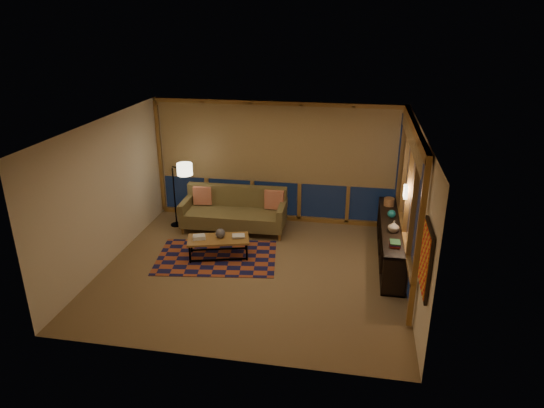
% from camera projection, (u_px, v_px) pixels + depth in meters
% --- Properties ---
extents(floor, '(5.50, 5.00, 0.01)m').
position_uv_depth(floor, '(253.00, 270.00, 8.96)').
color(floor, '#996E45').
rests_on(floor, ground).
extents(ceiling, '(5.50, 5.00, 0.01)m').
position_uv_depth(ceiling, '(251.00, 126.00, 7.97)').
color(ceiling, beige).
rests_on(ceiling, walls).
extents(walls, '(5.51, 5.01, 2.70)m').
position_uv_depth(walls, '(252.00, 202.00, 8.47)').
color(walls, beige).
rests_on(walls, floor).
extents(window_wall_back, '(5.30, 0.16, 2.60)m').
position_uv_depth(window_wall_back, '(276.00, 163.00, 10.69)').
color(window_wall_back, '#9E6C39').
rests_on(window_wall_back, walls).
extents(window_wall_right, '(0.16, 3.70, 2.60)m').
position_uv_depth(window_wall_right, '(407.00, 200.00, 8.58)').
color(window_wall_right, '#9E6C39').
rests_on(window_wall_right, walls).
extents(wall_art, '(0.06, 0.74, 0.94)m').
position_uv_depth(wall_art, '(425.00, 259.00, 6.29)').
color(wall_art, red).
rests_on(wall_art, walls).
extents(wall_sconce, '(0.12, 0.18, 0.22)m').
position_uv_depth(wall_sconce, '(406.00, 192.00, 8.38)').
color(wall_sconce, '#F4E8BC').
rests_on(wall_sconce, walls).
extents(sofa, '(2.23, 0.94, 0.90)m').
position_uv_depth(sofa, '(234.00, 211.00, 10.44)').
color(sofa, brown).
rests_on(sofa, floor).
extents(pillow_left, '(0.42, 0.19, 0.40)m').
position_uv_depth(pillow_left, '(203.00, 197.00, 10.69)').
color(pillow_left, red).
rests_on(pillow_left, sofa).
extents(pillow_right, '(0.42, 0.16, 0.41)m').
position_uv_depth(pillow_right, '(274.00, 201.00, 10.45)').
color(pillow_right, red).
rests_on(pillow_right, sofa).
extents(area_rug, '(2.47, 1.82, 0.01)m').
position_uv_depth(area_rug, '(217.00, 257.00, 9.42)').
color(area_rug, '#9C4626').
rests_on(area_rug, floor).
extents(coffee_table, '(1.27, 0.83, 0.39)m').
position_uv_depth(coffee_table, '(219.00, 248.00, 9.39)').
color(coffee_table, '#9E6C39').
rests_on(coffee_table, floor).
extents(book_stack_a, '(0.29, 0.26, 0.07)m').
position_uv_depth(book_stack_a, '(199.00, 237.00, 9.29)').
color(book_stack_a, silver).
rests_on(book_stack_a, coffee_table).
extents(book_stack_b, '(0.30, 0.26, 0.05)m').
position_uv_depth(book_stack_b, '(238.00, 236.00, 9.37)').
color(book_stack_b, silver).
rests_on(book_stack_b, coffee_table).
extents(ceramic_pot, '(0.24, 0.24, 0.19)m').
position_uv_depth(ceramic_pot, '(220.00, 233.00, 9.32)').
color(ceramic_pot, black).
rests_on(ceramic_pot, coffee_table).
extents(floor_lamp, '(0.58, 0.48, 1.50)m').
position_uv_depth(floor_lamp, '(174.00, 194.00, 10.59)').
color(floor_lamp, black).
rests_on(floor_lamp, floor).
extents(bookshelf, '(0.40, 2.88, 0.72)m').
position_uv_depth(bookshelf, '(390.00, 241.00, 9.29)').
color(bookshelf, black).
rests_on(bookshelf, floor).
extents(basket, '(0.26, 0.26, 0.16)m').
position_uv_depth(basket, '(389.00, 202.00, 9.99)').
color(basket, '#B07F55').
rests_on(basket, bookshelf).
extents(teal_bowl, '(0.19, 0.19, 0.16)m').
position_uv_depth(teal_bowl, '(392.00, 214.00, 9.39)').
color(teal_bowl, '#186C6E').
rests_on(teal_bowl, bookshelf).
extents(vase, '(0.26, 0.26, 0.21)m').
position_uv_depth(vase, '(394.00, 226.00, 8.78)').
color(vase, tan).
rests_on(vase, bookshelf).
extents(shelf_book_stack, '(0.25, 0.30, 0.08)m').
position_uv_depth(shelf_book_stack, '(395.00, 243.00, 8.29)').
color(shelf_book_stack, silver).
rests_on(shelf_book_stack, bookshelf).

